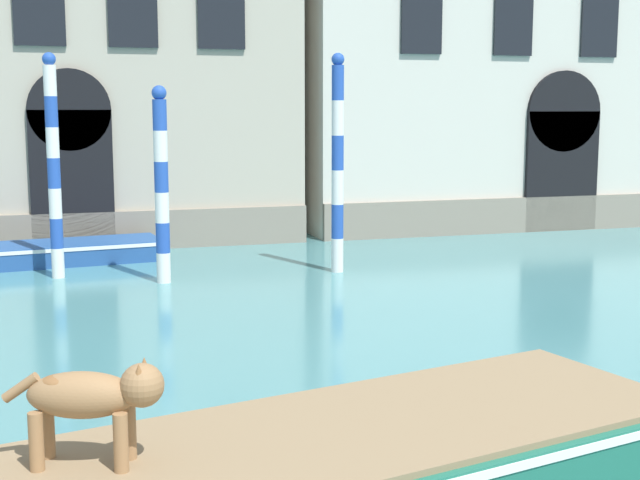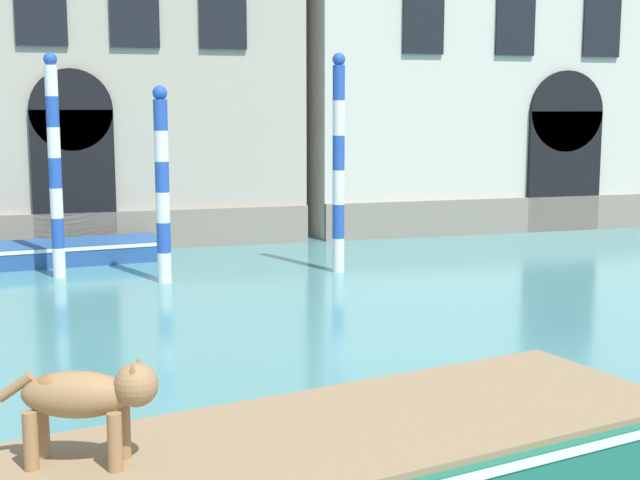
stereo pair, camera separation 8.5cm
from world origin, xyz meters
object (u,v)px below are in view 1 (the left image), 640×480
(boat_foreground, at_px, (314,469))
(dog_on_deck, at_px, (93,397))
(boat_moored_near_palazzo, at_px, (57,252))
(mooring_pole_1, at_px, (338,163))
(mooring_pole_2, at_px, (161,184))
(mooring_pole_0, at_px, (54,166))

(boat_foreground, relative_size, dog_on_deck, 6.32)
(dog_on_deck, height_order, boat_moored_near_palazzo, dog_on_deck)
(dog_on_deck, relative_size, mooring_pole_1, 0.27)
(boat_foreground, distance_m, boat_moored_near_palazzo, 13.65)
(boat_foreground, height_order, mooring_pole_1, mooring_pole_1)
(mooring_pole_1, bearing_deg, mooring_pole_2, -178.30)
(mooring_pole_0, xyz_separation_m, mooring_pole_2, (2.02, -1.13, -0.33))
(boat_moored_near_palazzo, xyz_separation_m, mooring_pole_1, (5.70, -2.85, 2.06))
(dog_on_deck, relative_size, mooring_pole_0, 0.27)
(boat_foreground, distance_m, dog_on_deck, 2.04)
(dog_on_deck, relative_size, mooring_pole_2, 0.32)
(dog_on_deck, xyz_separation_m, mooring_pole_0, (-0.21, 11.80, 1.07))
(dog_on_deck, xyz_separation_m, mooring_pole_2, (1.81, 10.67, 0.74))
(boat_moored_near_palazzo, xyz_separation_m, mooring_pole_2, (2.02, -2.96, 1.72))
(mooring_pole_1, bearing_deg, boat_foreground, -108.88)
(boat_foreground, xyz_separation_m, mooring_pole_1, (3.64, 10.65, 1.95))
(mooring_pole_1, distance_m, mooring_pole_2, 3.69)
(mooring_pole_2, bearing_deg, boat_moored_near_palazzo, 124.33)
(boat_moored_near_palazzo, bearing_deg, dog_on_deck, -95.89)
(boat_moored_near_palazzo, distance_m, mooring_pole_0, 2.75)
(dog_on_deck, xyz_separation_m, mooring_pole_1, (5.48, 10.78, 1.08))
(boat_moored_near_palazzo, height_order, mooring_pole_2, mooring_pole_2)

